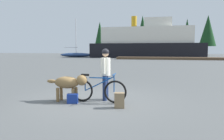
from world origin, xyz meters
TOP-DOWN VIEW (x-y plane):
  - ground_plane at (0.00, 0.00)m, footprint 160.00×160.00m
  - bicycle at (0.27, -0.17)m, footprint 1.79×0.44m
  - person_cyclist at (0.42, 0.20)m, footprint 0.32×0.53m
  - dog at (-0.66, -0.25)m, footprint 1.36×0.45m
  - backpack at (1.05, -0.67)m, footprint 0.31×0.24m
  - handbag_pannier at (-0.46, -0.47)m, footprint 0.35×0.24m
  - dock_pier at (4.57, 30.01)m, footprint 19.41×2.09m
  - ferry_boat at (-0.71, 38.88)m, footprint 22.08×7.86m
  - sailboat_moored at (-16.00, 38.16)m, footprint 7.40×2.07m
  - pine_tree_far_left at (-15.54, 55.39)m, footprint 3.25×3.25m
  - pine_tree_center at (-3.11, 55.28)m, footprint 3.25×3.25m
  - pine_tree_far_right at (14.03, 55.78)m, footprint 4.35×4.35m
  - pine_tree_mid_back at (9.58, 63.29)m, footprint 3.27×3.27m

SIDE VIEW (x-z plane):
  - ground_plane at x=0.00m, z-range 0.00..0.00m
  - handbag_pannier at x=-0.46m, z-range 0.00..0.29m
  - dock_pier at x=4.57m, z-range 0.00..0.40m
  - backpack at x=1.05m, z-range 0.00..0.43m
  - bicycle at x=0.27m, z-range -0.07..0.84m
  - sailboat_moored at x=-16.00m, z-range -3.63..4.62m
  - dog at x=-0.66m, z-range 0.16..1.02m
  - person_cyclist at x=0.42m, z-range 0.17..1.85m
  - ferry_boat at x=-0.71m, z-range -1.28..7.16m
  - pine_tree_far_left at x=-15.54m, z-range 1.01..10.72m
  - pine_tree_far_right at x=14.03m, z-range 1.24..11.90m
  - pine_tree_mid_back at x=9.58m, z-range 1.32..12.17m
  - pine_tree_center at x=-3.11m, z-range 1.59..12.64m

